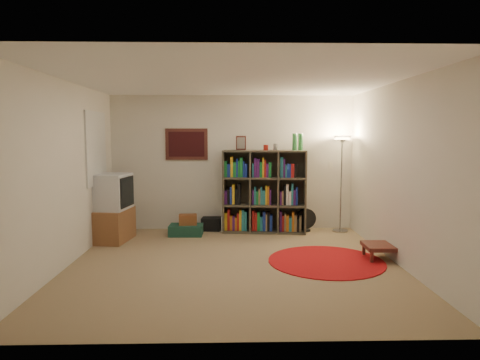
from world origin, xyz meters
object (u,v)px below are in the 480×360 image
object	(u,v)px
suitcase	(186,230)
bookshelf	(263,193)
tv_stand	(112,209)
floor_lamp	(342,152)
floor_fan	(306,220)
side_table	(381,247)

from	to	relation	value
suitcase	bookshelf	bearing A→B (deg)	11.42
tv_stand	suitcase	distance (m)	1.32
floor_lamp	suitcase	distance (m)	3.13
floor_fan	side_table	distance (m)	1.96
bookshelf	floor_fan	xyz separation A→B (m)	(0.79, 0.02, -0.51)
floor_lamp	suitcase	xyz separation A→B (m)	(-2.81, -0.22, -1.37)
floor_fan	side_table	bearing A→B (deg)	-77.50
bookshelf	floor_lamp	world-z (taller)	bookshelf
bookshelf	floor_fan	world-z (taller)	bookshelf
floor_fan	tv_stand	world-z (taller)	tv_stand
bookshelf	suitcase	world-z (taller)	bookshelf
bookshelf	suitcase	bearing A→B (deg)	-164.08
bookshelf	tv_stand	distance (m)	2.65
tv_stand	floor_lamp	bearing A→B (deg)	16.53
floor_fan	suitcase	xyz separation A→B (m)	(-2.18, -0.26, -0.12)
floor_fan	side_table	size ratio (longest dim) A/B	0.86
suitcase	floor_lamp	bearing A→B (deg)	6.11
bookshelf	side_table	distance (m)	2.43
tv_stand	suitcase	xyz separation A→B (m)	(1.19, 0.36, -0.45)
bookshelf	tv_stand	xyz separation A→B (m)	(-2.58, -0.60, -0.18)
bookshelf	floor_fan	bearing A→B (deg)	7.68
bookshelf	suitcase	size ratio (longest dim) A/B	3.03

